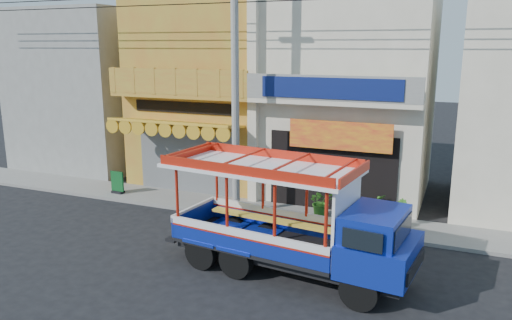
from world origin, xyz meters
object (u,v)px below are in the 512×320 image
(utility_pole, at_px, (239,73))
(potted_plant_b, at_px, (400,213))
(songthaew_truck, at_px, (305,224))
(potted_plant_a, at_px, (322,202))
(potted_plant_c, at_px, (380,206))
(green_sign, at_px, (117,184))

(utility_pole, distance_m, potted_plant_b, 7.02)
(utility_pole, relative_size, songthaew_truck, 4.10)
(potted_plant_a, distance_m, potted_plant_c, 1.99)
(utility_pole, distance_m, songthaew_truck, 6.22)
(potted_plant_a, xyz_separation_m, potted_plant_c, (1.93, 0.47, -0.07))
(potted_plant_a, height_order, potted_plant_c, potted_plant_a)
(utility_pole, distance_m, green_sign, 7.21)
(green_sign, bearing_deg, potted_plant_b, 2.09)
(utility_pole, height_order, songthaew_truck, utility_pole)
(potted_plant_c, bearing_deg, potted_plant_a, -51.58)
(songthaew_truck, height_order, potted_plant_b, songthaew_truck)
(green_sign, bearing_deg, potted_plant_a, 3.55)
(green_sign, relative_size, potted_plant_a, 0.90)
(songthaew_truck, distance_m, green_sign, 10.03)
(potted_plant_a, height_order, potted_plant_b, potted_plant_a)
(potted_plant_b, bearing_deg, utility_pole, 82.45)
(utility_pole, xyz_separation_m, potted_plant_a, (2.72, 0.89, -4.42))
(utility_pole, xyz_separation_m, songthaew_truck, (3.52, -3.71, -3.54))
(green_sign, distance_m, potted_plant_c, 10.29)
(songthaew_truck, height_order, potted_plant_a, songthaew_truck)
(utility_pole, relative_size, potted_plant_a, 28.23)
(songthaew_truck, bearing_deg, green_sign, 155.86)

